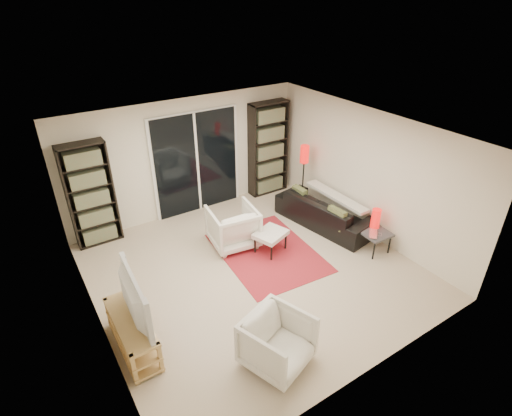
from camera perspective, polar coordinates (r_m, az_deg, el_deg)
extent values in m
plane|color=#C8B098|center=(6.90, -0.39, -8.85)|extent=(5.00, 5.00, 0.00)
cube|color=silver|center=(8.24, -9.92, 7.08)|extent=(5.00, 0.02, 2.40)
cube|color=silver|center=(4.71, 16.64, -12.85)|extent=(5.00, 0.02, 2.40)
cube|color=silver|center=(5.52, -23.03, -7.14)|extent=(0.02, 5.00, 2.40)
cube|color=silver|center=(7.72, 15.46, 4.85)|extent=(0.02, 5.00, 2.40)
cube|color=white|center=(5.73, -0.47, 10.34)|extent=(5.00, 5.00, 0.02)
cube|color=white|center=(8.34, -8.49, 6.37)|extent=(1.92, 0.06, 2.16)
cube|color=black|center=(8.31, -8.38, 6.29)|extent=(1.80, 0.02, 2.10)
cube|color=white|center=(8.30, -8.35, 6.27)|extent=(0.05, 0.02, 2.10)
cube|color=black|center=(7.71, -22.54, 1.71)|extent=(0.80, 0.30, 1.95)
cube|color=#A74623|center=(7.70, -22.51, 1.65)|extent=(0.70, 0.22, 1.85)
cube|color=black|center=(9.01, 1.75, 8.47)|extent=(0.90, 0.30, 2.10)
cube|color=#A74623|center=(9.00, 1.83, 8.43)|extent=(0.80, 0.22, 2.00)
cube|color=#DAB872|center=(5.58, -17.56, -15.13)|extent=(0.39, 1.21, 0.04)
cube|color=#DAB872|center=(5.74, -17.21, -16.77)|extent=(0.39, 1.21, 0.03)
cube|color=#DAB872|center=(5.88, -16.92, -18.07)|extent=(0.39, 1.21, 0.04)
cube|color=#DAB872|center=(5.34, -17.00, -21.22)|extent=(0.05, 0.05, 0.50)
cube|color=#DAB872|center=(6.14, -20.34, -13.84)|extent=(0.05, 0.05, 0.50)
cube|color=#DAB872|center=(5.38, -13.51, -20.06)|extent=(0.05, 0.05, 0.50)
cube|color=#DAB872|center=(6.17, -17.38, -12.92)|extent=(0.05, 0.05, 0.50)
imported|color=black|center=(5.35, -17.93, -12.36)|extent=(0.21, 1.16, 0.66)
cube|color=#AD222C|center=(7.31, 1.60, -6.32)|extent=(1.74, 2.25, 0.01)
imported|color=black|center=(8.09, 9.80, -0.47)|extent=(1.12, 2.15, 0.60)
imported|color=white|center=(7.33, -3.32, -2.66)|extent=(0.92, 0.94, 0.76)
imported|color=white|center=(5.28, 3.08, -18.59)|extent=(0.98, 0.99, 0.71)
cube|color=white|center=(7.15, 2.10, -3.76)|extent=(0.68, 0.61, 0.08)
cylinder|color=black|center=(7.03, 2.22, -6.41)|extent=(0.04, 0.04, 0.32)
cylinder|color=black|center=(7.21, -0.15, -5.37)|extent=(0.04, 0.04, 0.32)
cylinder|color=black|center=(7.33, 4.26, -4.78)|extent=(0.04, 0.04, 0.32)
cylinder|color=black|center=(7.50, 1.94, -3.83)|extent=(0.04, 0.04, 0.32)
cube|color=#3F3F43|center=(7.46, 16.72, -3.46)|extent=(0.50, 0.50, 0.04)
cylinder|color=black|center=(7.33, 16.49, -5.81)|extent=(0.03, 0.03, 0.38)
cylinder|color=black|center=(7.54, 14.50, -4.41)|extent=(0.03, 0.03, 0.38)
cylinder|color=black|center=(7.58, 18.53, -4.92)|extent=(0.03, 0.03, 0.38)
cylinder|color=black|center=(7.78, 16.54, -3.60)|extent=(0.03, 0.03, 0.38)
imported|color=silver|center=(7.36, 16.75, -3.63)|extent=(0.38, 0.37, 0.03)
cylinder|color=red|center=(7.50, 16.73, -1.43)|extent=(0.16, 0.16, 0.37)
cylinder|color=black|center=(8.92, 6.51, 0.70)|extent=(0.20, 0.20, 0.03)
cylinder|color=black|center=(8.69, 6.69, 3.58)|extent=(0.03, 0.03, 1.02)
cylinder|color=red|center=(8.42, 6.95, 7.66)|extent=(0.18, 0.18, 0.37)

